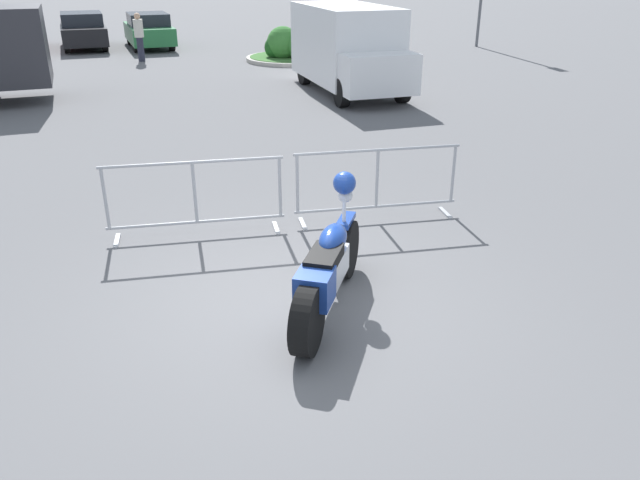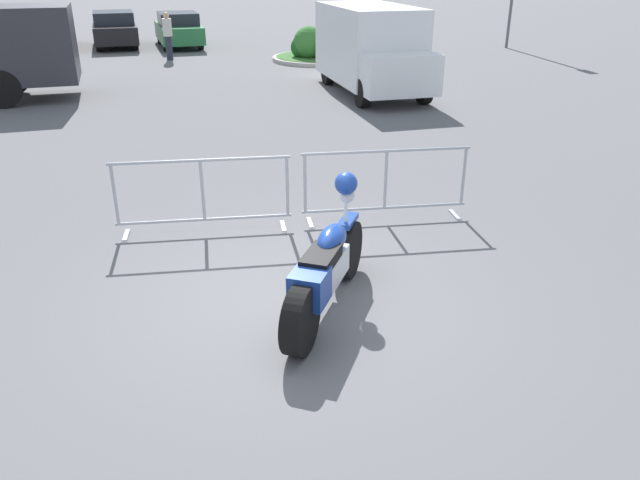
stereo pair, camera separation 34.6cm
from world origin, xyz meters
TOP-DOWN VIEW (x-y plane):
  - ground_plane at (0.00, 0.00)m, footprint 120.00×120.00m
  - motorcycle at (0.38, -0.24)m, footprint 1.27×2.18m
  - crowd_barrier_near at (-0.91, 2.09)m, footprint 2.41×0.50m
  - crowd_barrier_far at (1.66, 2.09)m, footprint 2.41×0.50m
  - delivery_van at (3.78, 11.40)m, footprint 2.39×5.15m
  - parked_car_maroon at (-7.19, 22.73)m, footprint 2.30×4.44m
  - parked_car_black at (-4.52, 22.83)m, footprint 2.30×4.44m
  - parked_car_green at (-1.85, 22.38)m, footprint 2.24×4.32m
  - pedestrian at (-2.11, 18.59)m, footprint 0.43×0.43m
  - planter_island at (3.22, 17.38)m, footprint 3.39×3.39m

SIDE VIEW (x-z plane):
  - ground_plane at x=0.00m, z-range 0.00..0.00m
  - planter_island at x=3.22m, z-range -0.18..1.06m
  - motorcycle at x=0.38m, z-range -0.16..1.18m
  - crowd_barrier_near at x=-0.91m, z-range 0.02..1.09m
  - crowd_barrier_far at x=1.66m, z-range 0.02..1.09m
  - parked_car_green at x=-1.85m, z-range 0.01..1.41m
  - parked_car_black at x=-4.52m, z-range 0.01..1.45m
  - parked_car_maroon at x=-7.19m, z-range 0.01..1.45m
  - pedestrian at x=-2.11m, z-range 0.07..1.76m
  - delivery_van at x=3.78m, z-range 0.09..2.40m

